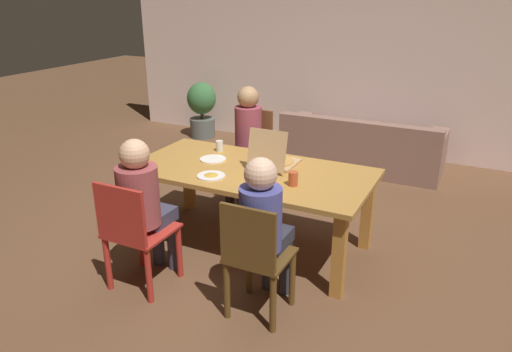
# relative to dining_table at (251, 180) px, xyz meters

# --- Properties ---
(ground_plane) EXTENTS (20.00, 20.00, 0.00)m
(ground_plane) POSITION_rel_dining_table_xyz_m (0.00, 0.00, -0.64)
(ground_plane) COLOR brown
(back_wall) EXTENTS (7.21, 0.12, 2.73)m
(back_wall) POSITION_rel_dining_table_xyz_m (0.00, 3.22, 0.73)
(back_wall) COLOR #F4D6CD
(back_wall) RESTS_ON ground
(dining_table) EXTENTS (2.10, 1.04, 0.74)m
(dining_table) POSITION_rel_dining_table_xyz_m (0.00, 0.00, 0.00)
(dining_table) COLOR #B17D38
(dining_table) RESTS_ON ground
(chair_0) EXTENTS (0.46, 0.46, 0.91)m
(chair_0) POSITION_rel_dining_table_xyz_m (-0.48, -1.01, -0.15)
(chair_0) COLOR #B12C23
(chair_0) RESTS_ON ground
(person_0) EXTENTS (0.31, 0.49, 1.20)m
(person_0) POSITION_rel_dining_table_xyz_m (-0.48, -0.87, 0.07)
(person_0) COLOR #38384D
(person_0) RESTS_ON ground
(chair_1) EXTENTS (0.42, 0.41, 0.91)m
(chair_1) POSITION_rel_dining_table_xyz_m (0.50, -0.92, -0.16)
(chair_1) COLOR brown
(chair_1) RESTS_ON ground
(person_1) EXTENTS (0.30, 0.49, 1.18)m
(person_1) POSITION_rel_dining_table_xyz_m (0.50, -0.79, 0.06)
(person_1) COLOR #2D2E3B
(person_1) RESTS_ON ground
(chair_2) EXTENTS (0.42, 0.39, 0.99)m
(chair_2) POSITION_rel_dining_table_xyz_m (-0.48, 0.98, -0.09)
(chair_2) COLOR brown
(chair_2) RESTS_ON ground
(person_2) EXTENTS (0.28, 0.49, 1.27)m
(person_2) POSITION_rel_dining_table_xyz_m (-0.48, 0.83, 0.10)
(person_2) COLOR #3A2C3D
(person_2) RESTS_ON ground
(pizza_box_0) EXTENTS (0.35, 0.43, 0.37)m
(pizza_box_0) POSITION_rel_dining_table_xyz_m (0.15, 0.18, 0.15)
(pizza_box_0) COLOR tan
(pizza_box_0) RESTS_ON dining_table
(plate_0) EXTENTS (0.23, 0.23, 0.03)m
(plate_0) POSITION_rel_dining_table_xyz_m (-0.22, -0.30, 0.11)
(plate_0) COLOR white
(plate_0) RESTS_ON dining_table
(plate_1) EXTENTS (0.24, 0.24, 0.01)m
(plate_1) POSITION_rel_dining_table_xyz_m (-0.43, 0.07, 0.11)
(plate_1) COLOR white
(plate_1) RESTS_ON dining_table
(drinking_glass_0) EXTENTS (0.07, 0.07, 0.10)m
(drinking_glass_0) POSITION_rel_dining_table_xyz_m (-0.50, 0.32, 0.15)
(drinking_glass_0) COLOR silver
(drinking_glass_0) RESTS_ON dining_table
(drinking_glass_1) EXTENTS (0.08, 0.08, 0.12)m
(drinking_glass_1) POSITION_rel_dining_table_xyz_m (0.47, -0.18, 0.16)
(drinking_glass_1) COLOR #BC4B2A
(drinking_glass_1) RESTS_ON dining_table
(couch) EXTENTS (2.02, 0.79, 0.70)m
(couch) POSITION_rel_dining_table_xyz_m (0.36, 2.44, -0.38)
(couch) COLOR #8C6758
(couch) RESTS_ON ground
(potted_plant) EXTENTS (0.45, 0.45, 0.86)m
(potted_plant) POSITION_rel_dining_table_xyz_m (-2.25, 2.75, -0.17)
(potted_plant) COLOR #565D58
(potted_plant) RESTS_ON ground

